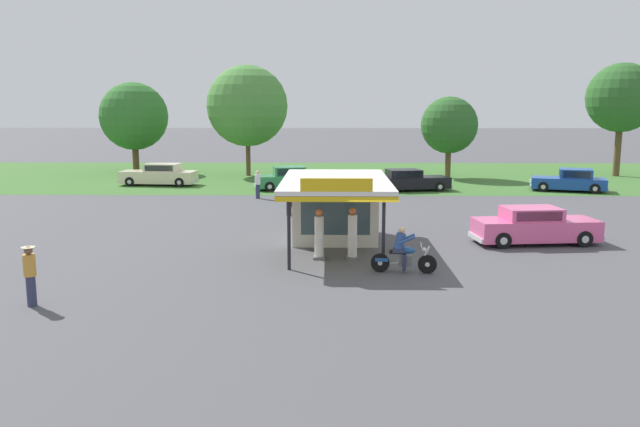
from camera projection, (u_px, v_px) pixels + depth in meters
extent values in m
plane|color=#4C4C51|center=(383.00, 266.00, 22.45)|extent=(300.00, 300.00, 0.00)
cube|color=#3D6B2D|center=(353.00, 176.00, 52.03)|extent=(120.00, 24.00, 0.01)
cube|color=beige|center=(335.00, 209.00, 26.81)|extent=(3.44, 3.45, 2.62)
cube|color=#384C56|center=(335.00, 214.00, 25.12)|extent=(2.75, 0.05, 1.68)
cube|color=silver|center=(336.00, 181.00, 24.78)|extent=(4.14, 7.60, 0.16)
cube|color=gold|center=(336.00, 185.00, 24.81)|extent=(4.14, 7.60, 0.18)
cube|color=gold|center=(336.00, 185.00, 21.01)|extent=(2.41, 0.08, 0.44)
cylinder|color=black|center=(384.00, 233.00, 21.63)|extent=(0.12, 0.12, 2.62)
cylinder|color=black|center=(289.00, 233.00, 21.68)|extent=(0.12, 0.12, 2.62)
cube|color=slate|center=(319.00, 257.00, 23.46)|extent=(0.44, 0.44, 0.10)
cylinder|color=silver|center=(319.00, 236.00, 23.33)|extent=(0.34, 0.34, 1.50)
cube|color=white|center=(319.00, 235.00, 23.14)|extent=(0.22, 0.02, 0.28)
sphere|color=orange|center=(319.00, 213.00, 23.18)|extent=(0.26, 0.26, 0.26)
cube|color=slate|center=(352.00, 258.00, 23.44)|extent=(0.44, 0.44, 0.10)
cylinder|color=silver|center=(352.00, 236.00, 23.31)|extent=(0.34, 0.34, 1.56)
cube|color=white|center=(353.00, 235.00, 23.11)|extent=(0.22, 0.02, 0.28)
sphere|color=orange|center=(353.00, 211.00, 23.15)|extent=(0.26, 0.26, 0.26)
cylinder|color=black|center=(427.00, 264.00, 21.35)|extent=(0.65, 0.17, 0.64)
cylinder|color=silver|center=(427.00, 264.00, 21.35)|extent=(0.17, 0.14, 0.16)
cylinder|color=black|center=(380.00, 263.00, 21.55)|extent=(0.65, 0.17, 0.64)
cylinder|color=silver|center=(380.00, 263.00, 21.55)|extent=(0.17, 0.14, 0.16)
ellipsoid|color=#1E4C8C|center=(407.00, 250.00, 21.36)|extent=(0.58, 0.30, 0.24)
cube|color=#59595E|center=(405.00, 261.00, 21.43)|extent=(0.46, 0.29, 0.36)
cube|color=black|center=(396.00, 252.00, 21.42)|extent=(0.51, 0.31, 0.10)
cylinder|color=silver|center=(425.00, 256.00, 21.32)|extent=(0.37, 0.11, 0.71)
cylinder|color=silver|center=(421.00, 245.00, 21.27)|extent=(0.11, 0.70, 0.04)
sphere|color=silver|center=(424.00, 250.00, 21.28)|extent=(0.16, 0.16, 0.16)
cube|color=#1E4C8C|center=(382.00, 259.00, 21.53)|extent=(0.46, 0.23, 0.12)
cylinder|color=silver|center=(393.00, 263.00, 21.64)|extent=(0.71, 0.16, 0.18)
cube|color=#2D3351|center=(399.00, 250.00, 21.40)|extent=(0.44, 0.38, 0.14)
cylinder|color=#2D3351|center=(404.00, 261.00, 21.60)|extent=(0.15, 0.24, 0.56)
cylinder|color=#2D3351|center=(404.00, 263.00, 21.28)|extent=(0.15, 0.24, 0.56)
cylinder|color=#2D4C8C|center=(400.00, 241.00, 21.34)|extent=(0.44, 0.36, 0.60)
sphere|color=tan|center=(402.00, 230.00, 21.27)|extent=(0.22, 0.22, 0.22)
cylinder|color=#2D4C8C|center=(407.00, 238.00, 21.49)|extent=(0.54, 0.15, 0.31)
cylinder|color=#2D4C8C|center=(407.00, 240.00, 21.10)|extent=(0.54, 0.15, 0.31)
cube|color=#E55993|center=(535.00, 229.00, 26.03)|extent=(5.10, 2.31, 0.83)
cube|color=#E55993|center=(531.00, 213.00, 25.90)|extent=(2.37, 1.81, 0.50)
cube|color=#283847|center=(557.00, 213.00, 26.00)|extent=(0.19, 1.40, 0.40)
cube|color=#283847|center=(524.00, 210.00, 26.67)|extent=(1.88, 0.23, 0.38)
cube|color=#283847|center=(539.00, 217.00, 25.14)|extent=(1.88, 0.23, 0.38)
cube|color=silver|center=(593.00, 235.00, 26.30)|extent=(0.30, 1.71, 0.18)
cube|color=silver|center=(476.00, 237.00, 25.87)|extent=(0.30, 1.71, 0.18)
sphere|color=white|center=(587.00, 225.00, 26.81)|extent=(0.18, 0.18, 0.18)
sphere|color=white|center=(601.00, 230.00, 25.67)|extent=(0.18, 0.18, 0.18)
cylinder|color=black|center=(565.00, 231.00, 27.05)|extent=(0.68, 0.27, 0.66)
cylinder|color=silver|center=(565.00, 231.00, 27.05)|extent=(0.32, 0.25, 0.30)
cylinder|color=black|center=(584.00, 239.00, 25.39)|extent=(0.68, 0.27, 0.66)
cylinder|color=silver|center=(584.00, 239.00, 25.39)|extent=(0.32, 0.25, 0.30)
cylinder|color=black|center=(488.00, 232.00, 26.76)|extent=(0.68, 0.27, 0.66)
cylinder|color=silver|center=(488.00, 232.00, 26.76)|extent=(0.32, 0.25, 0.30)
cylinder|color=black|center=(503.00, 240.00, 25.11)|extent=(0.68, 0.27, 0.66)
cylinder|color=silver|center=(503.00, 240.00, 25.11)|extent=(0.32, 0.25, 0.30)
cube|color=#19479E|center=(568.00, 183.00, 42.34)|extent=(5.03, 3.22, 0.71)
cube|color=#19479E|center=(576.00, 173.00, 42.10)|extent=(2.43, 2.22, 0.61)
cube|color=#283847|center=(560.00, 173.00, 42.41)|extent=(0.48, 1.45, 0.49)
cube|color=#283847|center=(577.00, 175.00, 41.32)|extent=(1.65, 0.53, 0.46)
cube|color=#283847|center=(575.00, 172.00, 42.89)|extent=(1.65, 0.53, 0.46)
cube|color=silver|center=(531.00, 185.00, 43.11)|extent=(0.65, 1.79, 0.18)
cube|color=silver|center=(606.00, 188.00, 41.66)|extent=(0.65, 1.79, 0.18)
sphere|color=white|center=(531.00, 182.00, 42.49)|extent=(0.18, 0.18, 0.18)
sphere|color=white|center=(531.00, 180.00, 43.64)|extent=(0.18, 0.18, 0.18)
cylinder|color=black|center=(543.00, 187.00, 42.02)|extent=(0.69, 0.38, 0.66)
cylinder|color=silver|center=(543.00, 187.00, 42.02)|extent=(0.35, 0.30, 0.30)
cylinder|color=black|center=(543.00, 184.00, 43.71)|extent=(0.69, 0.38, 0.66)
cylinder|color=silver|center=(543.00, 184.00, 43.71)|extent=(0.35, 0.30, 0.30)
cylinder|color=black|center=(595.00, 189.00, 41.04)|extent=(0.69, 0.38, 0.66)
cylinder|color=silver|center=(595.00, 189.00, 41.04)|extent=(0.35, 0.30, 0.30)
cylinder|color=black|center=(592.00, 185.00, 42.74)|extent=(0.69, 0.38, 0.66)
cylinder|color=silver|center=(592.00, 185.00, 42.74)|extent=(0.35, 0.30, 0.30)
cube|color=beige|center=(159.00, 177.00, 45.45)|extent=(5.48, 2.26, 0.85)
cube|color=beige|center=(163.00, 167.00, 45.30)|extent=(2.54, 1.78, 0.54)
cube|color=#283847|center=(147.00, 167.00, 45.43)|extent=(0.17, 1.39, 0.43)
cube|color=#283847|center=(159.00, 168.00, 44.55)|extent=(2.04, 0.22, 0.41)
cube|color=#283847|center=(166.00, 166.00, 46.06)|extent=(2.04, 0.22, 0.41)
cube|color=silver|center=(123.00, 181.00, 45.79)|extent=(0.27, 1.70, 0.18)
cube|color=silver|center=(195.00, 182.00, 45.21)|extent=(0.27, 1.70, 0.18)
sphere|color=white|center=(119.00, 177.00, 45.18)|extent=(0.18, 0.18, 0.18)
sphere|color=white|center=(126.00, 175.00, 46.29)|extent=(0.18, 0.18, 0.18)
cylinder|color=black|center=(130.00, 182.00, 44.88)|extent=(0.68, 0.26, 0.66)
cylinder|color=silver|center=(130.00, 182.00, 44.88)|extent=(0.32, 0.25, 0.30)
cylinder|color=black|center=(139.00, 179.00, 46.51)|extent=(0.68, 0.26, 0.66)
cylinder|color=silver|center=(139.00, 179.00, 46.51)|extent=(0.32, 0.25, 0.30)
cylinder|color=black|center=(180.00, 182.00, 44.49)|extent=(0.68, 0.26, 0.66)
cylinder|color=silver|center=(180.00, 182.00, 44.49)|extent=(0.32, 0.25, 0.30)
cylinder|color=black|center=(187.00, 180.00, 46.12)|extent=(0.68, 0.26, 0.66)
cylinder|color=silver|center=(187.00, 180.00, 46.12)|extent=(0.32, 0.25, 0.30)
cube|color=black|center=(411.00, 182.00, 42.60)|extent=(5.33, 2.85, 0.75)
cube|color=black|center=(404.00, 173.00, 42.41)|extent=(2.46, 2.08, 0.51)
cube|color=#283847|center=(419.00, 173.00, 42.59)|extent=(0.33, 1.48, 0.40)
cube|color=#283847|center=(400.00, 172.00, 43.22)|extent=(1.82, 0.38, 0.38)
cube|color=#283847|center=(408.00, 174.00, 41.60)|extent=(1.82, 0.38, 0.38)
cube|color=silver|center=(447.00, 185.00, 43.08)|extent=(0.47, 1.82, 0.18)
cube|color=silver|center=(374.00, 187.00, 42.20)|extent=(0.47, 1.82, 0.18)
sphere|color=white|center=(444.00, 180.00, 43.63)|extent=(0.18, 0.18, 0.18)
sphere|color=white|center=(450.00, 182.00, 42.43)|extent=(0.18, 0.18, 0.18)
cylinder|color=black|center=(430.00, 184.00, 43.81)|extent=(0.69, 0.32, 0.66)
cylinder|color=silver|center=(430.00, 184.00, 43.81)|extent=(0.33, 0.27, 0.30)
cylinder|color=black|center=(440.00, 187.00, 42.05)|extent=(0.69, 0.32, 0.66)
cylinder|color=silver|center=(440.00, 187.00, 42.05)|extent=(0.33, 0.27, 0.30)
cylinder|color=black|center=(382.00, 185.00, 43.22)|extent=(0.69, 0.32, 0.66)
cylinder|color=silver|center=(382.00, 185.00, 43.22)|extent=(0.33, 0.27, 0.30)
cylinder|color=black|center=(390.00, 188.00, 41.47)|extent=(0.69, 0.32, 0.66)
cylinder|color=silver|center=(390.00, 188.00, 41.47)|extent=(0.33, 0.27, 0.30)
cube|color=#2D844C|center=(294.00, 181.00, 43.20)|extent=(5.47, 2.79, 0.79)
cube|color=#2D844C|center=(289.00, 171.00, 43.02)|extent=(2.36, 1.98, 0.60)
cube|color=#283847|center=(304.00, 171.00, 43.20)|extent=(0.31, 1.41, 0.48)
cube|color=#283847|center=(288.00, 170.00, 43.79)|extent=(1.75, 0.37, 0.46)
cube|color=#283847|center=(291.00, 172.00, 42.26)|extent=(1.75, 0.37, 0.46)
cube|color=silver|center=(332.00, 184.00, 43.69)|extent=(0.45, 1.72, 0.18)
cube|color=silver|center=(256.00, 186.00, 42.79)|extent=(0.45, 1.72, 0.18)
sphere|color=white|center=(331.00, 179.00, 44.21)|extent=(0.18, 0.18, 0.18)
sphere|color=white|center=(334.00, 181.00, 43.08)|extent=(0.18, 0.18, 0.18)
cylinder|color=black|center=(318.00, 183.00, 44.37)|extent=(0.69, 0.32, 0.66)
cylinder|color=silver|center=(318.00, 183.00, 44.37)|extent=(0.33, 0.27, 0.30)
cylinder|color=black|center=(322.00, 186.00, 42.71)|extent=(0.69, 0.32, 0.66)
cylinder|color=silver|center=(322.00, 186.00, 42.71)|extent=(0.33, 0.27, 0.30)
cylinder|color=black|center=(267.00, 184.00, 43.76)|extent=(0.69, 0.32, 0.66)
cylinder|color=silver|center=(267.00, 184.00, 43.76)|extent=(0.33, 0.27, 0.30)
cylinder|color=black|center=(270.00, 187.00, 42.10)|extent=(0.69, 0.32, 0.66)
cylinder|color=silver|center=(270.00, 187.00, 42.10)|extent=(0.33, 0.27, 0.30)
cylinder|color=black|center=(289.00, 207.00, 32.77)|extent=(0.26, 0.26, 0.88)
cylinder|color=#4C8C4C|center=(289.00, 193.00, 32.64)|extent=(0.34, 0.34, 0.62)
sphere|color=brown|center=(289.00, 185.00, 32.57)|extent=(0.24, 0.24, 0.24)
cylinder|color=black|center=(292.00, 200.00, 35.75)|extent=(0.26, 0.26, 0.76)
cylinder|color=#2D4C8C|center=(292.00, 189.00, 35.64)|extent=(0.34, 0.34, 0.54)
sphere|color=brown|center=(292.00, 182.00, 35.58)|extent=(0.21, 0.21, 0.21)
cylinder|color=beige|center=(292.00, 181.00, 35.57)|extent=(0.33, 0.33, 0.02)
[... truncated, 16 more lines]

